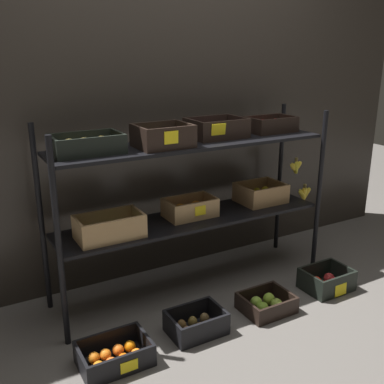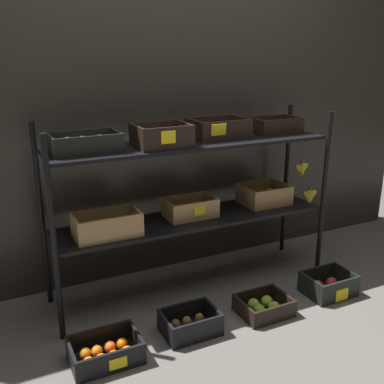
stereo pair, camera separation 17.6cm
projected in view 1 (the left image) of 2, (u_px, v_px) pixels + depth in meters
ground_plane at (192, 286)px, 3.03m from camera, size 10.00×10.00×0.00m
storefront_wall at (162, 113)px, 3.03m from camera, size 4.17×0.12×2.20m
display_rack at (191, 177)px, 2.80m from camera, size 1.91×0.45×1.13m
crate_ground_tangerine at (115, 356)px, 2.27m from camera, size 0.35×0.25×0.12m
crate_ground_kiwi at (196, 324)px, 2.52m from camera, size 0.31×0.22×0.13m
crate_ground_apple_green at (266, 304)px, 2.73m from camera, size 0.30×0.25×0.10m
crate_ground_apple_red at (326, 281)px, 2.97m from camera, size 0.31×0.24×0.14m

